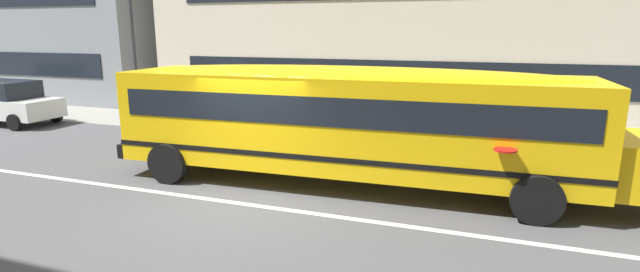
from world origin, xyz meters
TOP-DOWN VIEW (x-y plane):
  - ground_plane at (0.00, 0.00)m, footprint 400.00×400.00m
  - sidewalk_far at (0.00, 7.11)m, footprint 120.00×3.00m
  - lane_centreline at (0.00, 0.00)m, footprint 110.00×0.16m
  - school_bus at (1.99, 1.98)m, footprint 12.29×2.96m
  - parked_car_white_beside_sign at (-12.39, 4.54)m, footprint 3.91×1.89m
  - street_lamp at (-7.88, 6.41)m, footprint 0.44×0.44m

SIDE VIEW (x-z plane):
  - ground_plane at x=0.00m, z-range 0.00..0.00m
  - lane_centreline at x=0.00m, z-range 0.00..0.01m
  - sidewalk_far at x=0.00m, z-range 0.00..0.01m
  - parked_car_white_beside_sign at x=-12.39m, z-range 0.02..1.66m
  - school_bus at x=1.99m, z-range 0.26..2.99m
  - street_lamp at x=-7.88m, z-range 0.91..7.71m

